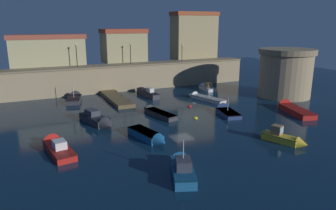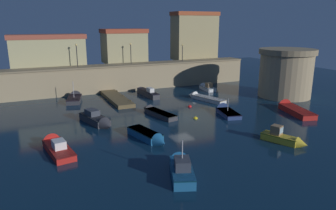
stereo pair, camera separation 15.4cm
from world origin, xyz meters
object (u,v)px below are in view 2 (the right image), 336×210
Objects in this scene: moored_boat_3 at (55,145)px; moored_boat_7 at (285,138)px; moored_boat_10 at (75,98)px; moored_boat_0 at (150,136)px; mooring_buoy_0 at (190,107)px; moored_boat_1 at (225,111)px; moored_boat_2 at (181,166)px; moored_boat_9 at (206,87)px; moored_boat_8 at (291,108)px; moored_boat_12 at (156,112)px; fortress_tower at (286,73)px; moored_boat_6 at (146,92)px; quay_lamp_2 at (182,50)px; quay_lamp_1 at (131,50)px; quay_lamp_0 at (77,52)px; mooring_buoy_1 at (196,119)px; moored_boat_4 at (98,120)px; moored_boat_5 at (202,97)px.

moored_boat_3 is 1.49× the size of moored_boat_7.
moored_boat_3 is 18.77m from moored_boat_10.
moored_boat_0 is 0.86× the size of moored_boat_3.
moored_boat_0 is at bearing -135.38° from mooring_buoy_0.
mooring_buoy_0 is (-2.59, 4.48, -0.28)m from moored_boat_1.
moored_boat_7 is 8.10× the size of mooring_buoy_0.
moored_boat_7 is at bearing -62.46° from moored_boat_2.
moored_boat_3 is at bearing -133.19° from moored_boat_7.
moored_boat_2 is (-12.30, -12.05, 0.23)m from moored_boat_1.
moored_boat_3 is at bearing 112.51° from moored_boat_1.
moored_boat_9 is (17.65, 25.41, -0.10)m from moored_boat_2.
moored_boat_8 is 17.33m from moored_boat_12.
fortress_tower reaches higher than moored_boat_6.
moored_boat_2 is at bearing -117.24° from quay_lamp_2.
moored_boat_9 is 21.37m from moored_boat_10.
fortress_tower is 2.42× the size of quay_lamp_1.
moored_boat_6 is (-18.88, 9.56, -3.18)m from fortress_tower.
quay_lamp_0 reaches higher than moored_boat_6.
moored_boat_0 is 8.60m from mooring_buoy_1.
moored_boat_0 is 0.97× the size of moored_boat_10.
moored_boat_8 is at bearing -33.93° from mooring_buoy_0.
moored_boat_8 is at bearing -10.03° from mooring_buoy_1.
moored_boat_9 is 9.37× the size of mooring_buoy_1.
moored_boat_4 is 0.82× the size of moored_boat_8.
quay_lamp_1 is at bearing -41.54° from moored_boat_3.
moored_boat_10 is (4.44, 18.24, -0.01)m from moored_boat_3.
moored_boat_1 is at bearing 153.24° from moored_boat_7.
quay_lamp_1 reaches higher than mooring_buoy_0.
quay_lamp_1 is 0.46× the size of moored_boat_8.
quay_lamp_1 is 30.88m from moored_boat_7.
moored_boat_1 is at bearing -52.55° from quay_lamp_0.
moored_boat_6 is at bearing 55.63° from moored_boat_8.
quay_lamp_0 is at bearing 129.46° from mooring_buoy_0.
moored_boat_3 is at bearing -156.26° from mooring_buoy_0.
moored_boat_3 is at bearing 134.77° from moored_boat_6.
moored_boat_9 is (10.72, -0.20, -0.07)m from moored_boat_6.
moored_boat_5 reaches higher than moored_boat_6.
moored_boat_7 is at bearing -171.03° from moored_boat_1.
quay_lamp_1 reaches higher than fortress_tower.
moored_boat_7 is (-0.79, -10.74, 0.19)m from moored_boat_1.
moored_boat_9 is at bearing -65.66° from moored_boat_3.
moored_boat_3 is 0.88× the size of moored_boat_6.
mooring_buoy_1 is at bearing 177.56° from moored_boat_7.
moored_boat_4 is at bearing 124.02° from moored_boat_9.
moored_boat_9 is at bearing 54.60° from mooring_buoy_1.
moored_boat_5 is (21.58, 10.88, -0.08)m from moored_boat_3.
moored_boat_7 is 29.79m from moored_boat_10.
moored_boat_3 is at bearing 105.94° from moored_boat_12.
quay_lamp_1 is 6.71× the size of mooring_buoy_1.
moored_boat_5 is (16.59, 5.31, -0.21)m from moored_boat_4.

